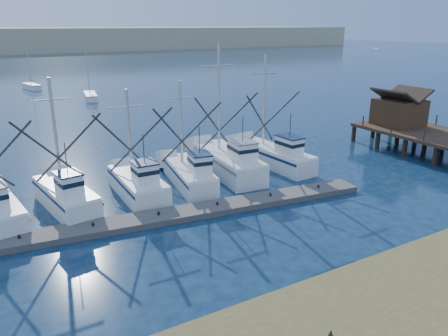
{
  "coord_description": "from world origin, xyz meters",
  "views": [
    {
      "loc": [
        -15.65,
        -16.93,
        11.8
      ],
      "look_at": [
        -1.25,
        8.0,
        2.26
      ],
      "focal_mm": 35.0,
      "sensor_mm": 36.0,
      "label": 1
    }
  ],
  "objects_px": {
    "sailboat_near": "(90,96)",
    "sailboat_far": "(32,87)",
    "floating_dock": "(159,218)",
    "timber_pier": "(429,126)"
  },
  "relations": [
    {
      "from": "floating_dock",
      "to": "sailboat_far",
      "type": "distance_m",
      "value": 66.4
    },
    {
      "from": "floating_dock",
      "to": "timber_pier",
      "type": "xyz_separation_m",
      "value": [
        28.16,
        1.6,
        2.37
      ]
    },
    {
      "from": "sailboat_near",
      "to": "floating_dock",
      "type": "bearing_deg",
      "value": -89.69
    },
    {
      "from": "sailboat_near",
      "to": "sailboat_far",
      "type": "xyz_separation_m",
      "value": [
        -6.72,
        17.34,
        0.01
      ]
    },
    {
      "from": "floating_dock",
      "to": "timber_pier",
      "type": "bearing_deg",
      "value": 9.98
    },
    {
      "from": "floating_dock",
      "to": "timber_pier",
      "type": "height_order",
      "value": "timber_pier"
    },
    {
      "from": "floating_dock",
      "to": "sailboat_near",
      "type": "xyz_separation_m",
      "value": [
        7.81,
        49.05,
        0.29
      ]
    },
    {
      "from": "sailboat_near",
      "to": "timber_pier",
      "type": "bearing_deg",
      "value": -57.43
    },
    {
      "from": "timber_pier",
      "to": "sailboat_near",
      "type": "relative_size",
      "value": 2.47
    },
    {
      "from": "floating_dock",
      "to": "sailboat_far",
      "type": "bearing_deg",
      "value": 95.78
    }
  ]
}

